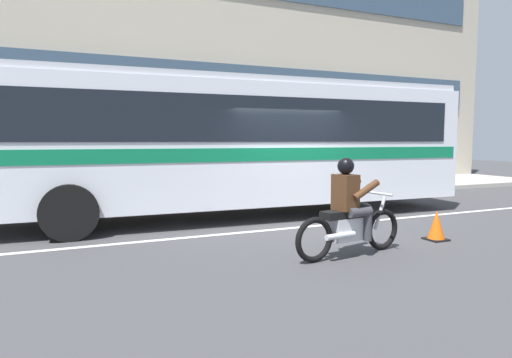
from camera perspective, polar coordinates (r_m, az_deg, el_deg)
name	(u,v)px	position (r m, az deg, el deg)	size (l,w,h in m)	color
ground_plane	(287,222)	(9.69, 4.14, -5.76)	(60.00, 60.00, 0.00)	#3D3D3F
sidewalk_curb	(216,193)	(14.34, -5.28, -1.89)	(28.00, 3.80, 0.15)	#A39E93
lane_center_stripe	(300,227)	(9.17, 5.87, -6.37)	(26.60, 0.14, 0.01)	silver
office_building_facade	(196,36)	(16.86, -7.98, 18.29)	(28.00, 0.89, 11.33)	#B2A893
transit_bus	(230,138)	(10.24, -3.48, 5.44)	(11.52, 3.00, 3.22)	silver
motorcycle_with_rider	(350,215)	(6.96, 12.35, -4.70)	(2.13, 0.69, 1.56)	black
fire_hydrant	(132,188)	(12.42, -16.18, -1.11)	(0.22, 0.30, 0.75)	red
traffic_cone	(436,226)	(8.61, 22.80, -5.79)	(0.36, 0.36, 0.55)	#EA590F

